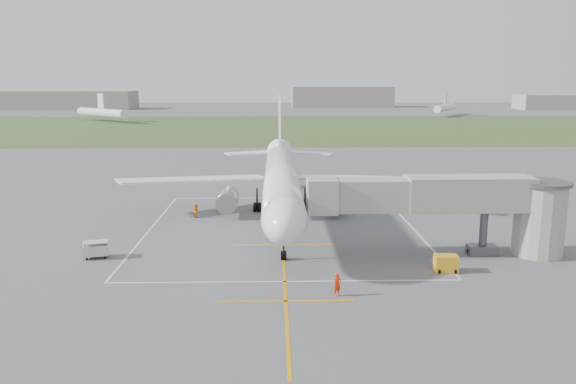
{
  "coord_description": "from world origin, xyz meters",
  "views": [
    {
      "loc": [
        -0.75,
        -61.81,
        15.47
      ],
      "look_at": [
        0.64,
        -4.0,
        4.0
      ],
      "focal_mm": 35.0,
      "sensor_mm": 36.0,
      "label": 1
    }
  ],
  "objects_px": {
    "jet_bridge": "(460,204)",
    "ramp_worker_wing": "(196,211)",
    "ramp_worker_nose": "(337,285)",
    "baggage_cart": "(96,249)",
    "gpu_unit": "(446,264)",
    "airliner": "(281,180)"
  },
  "relations": [
    {
      "from": "gpu_unit",
      "to": "ramp_worker_nose",
      "type": "bearing_deg",
      "value": -148.74
    },
    {
      "from": "ramp_worker_nose",
      "to": "airliner",
      "type": "bearing_deg",
      "value": 67.12
    },
    {
      "from": "ramp_worker_nose",
      "to": "ramp_worker_wing",
      "type": "bearing_deg",
      "value": 87.25
    },
    {
      "from": "baggage_cart",
      "to": "ramp_worker_wing",
      "type": "relative_size",
      "value": 1.52
    },
    {
      "from": "jet_bridge",
      "to": "baggage_cart",
      "type": "relative_size",
      "value": 9.75
    },
    {
      "from": "jet_bridge",
      "to": "ramp_worker_wing",
      "type": "bearing_deg",
      "value": 149.89
    },
    {
      "from": "airliner",
      "to": "baggage_cart",
      "type": "xyz_separation_m",
      "value": [
        -16.69,
        -14.29,
        -3.63
      ]
    },
    {
      "from": "airliner",
      "to": "ramp_worker_nose",
      "type": "relative_size",
      "value": 26.73
    },
    {
      "from": "gpu_unit",
      "to": "ramp_worker_nose",
      "type": "distance_m",
      "value": 10.82
    },
    {
      "from": "jet_bridge",
      "to": "ramp_worker_nose",
      "type": "height_order",
      "value": "jet_bridge"
    },
    {
      "from": "jet_bridge",
      "to": "ramp_worker_wing",
      "type": "xyz_separation_m",
      "value": [
        -25.54,
        14.81,
        -3.96
      ]
    },
    {
      "from": "jet_bridge",
      "to": "ramp_worker_wing",
      "type": "height_order",
      "value": "jet_bridge"
    },
    {
      "from": "gpu_unit",
      "to": "ramp_worker_wing",
      "type": "xyz_separation_m",
      "value": [
        -23.16,
        19.3,
        0.1
      ]
    },
    {
      "from": "airliner",
      "to": "baggage_cart",
      "type": "bearing_deg",
      "value": -139.42
    },
    {
      "from": "baggage_cart",
      "to": "ramp_worker_nose",
      "type": "distance_m",
      "value": 22.59
    },
    {
      "from": "jet_bridge",
      "to": "gpu_unit",
      "type": "bearing_deg",
      "value": -117.95
    },
    {
      "from": "gpu_unit",
      "to": "ramp_worker_wing",
      "type": "relative_size",
      "value": 1.23
    },
    {
      "from": "ramp_worker_wing",
      "to": "jet_bridge",
      "type": "bearing_deg",
      "value": -159.79
    },
    {
      "from": "ramp_worker_nose",
      "to": "ramp_worker_wing",
      "type": "xyz_separation_m",
      "value": [
        -13.61,
        24.39,
        -0.09
      ]
    },
    {
      "from": "baggage_cart",
      "to": "ramp_worker_wing",
      "type": "xyz_separation_m",
      "value": [
        6.86,
        14.85,
        0.02
      ]
    },
    {
      "from": "ramp_worker_wing",
      "to": "gpu_unit",
      "type": "bearing_deg",
      "value": -169.49
    },
    {
      "from": "ramp_worker_nose",
      "to": "ramp_worker_wing",
      "type": "height_order",
      "value": "ramp_worker_nose"
    }
  ]
}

